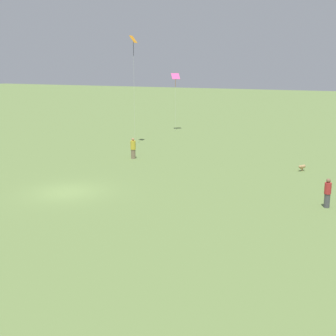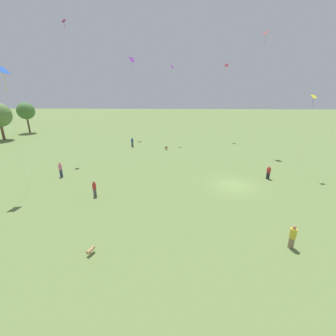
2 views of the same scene
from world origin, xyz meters
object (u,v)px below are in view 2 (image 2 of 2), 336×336
at_px(dog_1, 91,250).
at_px(kite_2, 265,40).
at_px(person_3, 268,173).
at_px(kite_0, 313,102).
at_px(kite_3, 132,62).
at_px(kite_7, 4,75).
at_px(kite_1, 172,72).
at_px(person_4, 132,142).
at_px(person_0, 94,189).
at_px(person_2, 292,237).
at_px(dog_0, 166,147).
at_px(person_1, 61,170).
at_px(kite_5, 226,71).
at_px(kite_4, 66,39).

bearing_deg(dog_1, kite_2, 78.23).
bearing_deg(kite_2, person_3, 20.87).
relative_size(kite_0, kite_3, 0.57).
bearing_deg(kite_7, kite_1, 19.51).
bearing_deg(person_4, person_0, 19.80).
bearing_deg(kite_7, kite_3, 38.73).
height_order(person_4, dog_1, person_4).
bearing_deg(person_2, dog_0, 158.71).
xyz_separation_m(person_1, kite_7, (-4.15, 1.61, 10.70)).
bearing_deg(kite_7, kite_5, 8.51).
bearing_deg(dog_0, person_1, 85.61).
bearing_deg(person_2, kite_3, 162.95).
bearing_deg(kite_7, person_2, -59.60).
xyz_separation_m(person_4, kite_5, (8.86, -18.84, 13.42)).
height_order(kite_2, kite_7, kite_2).
bearing_deg(kite_2, kite_4, -50.55).
xyz_separation_m(person_0, person_2, (-7.43, -16.28, 0.03)).
height_order(person_0, dog_0, person_0).
distance_m(kite_4, kite_5, 30.71).
xyz_separation_m(person_4, kite_4, (-6.68, 7.45, 16.55)).
bearing_deg(kite_2, person_4, -64.58).
bearing_deg(kite_1, kite_7, -134.90).
height_order(person_0, person_1, person_1).
bearing_deg(kite_4, kite_0, 126.26).
relative_size(person_2, person_4, 0.99).
relative_size(kite_3, kite_7, 1.39).
bearing_deg(person_0, kite_3, 71.12).
bearing_deg(person_2, person_1, -160.84).
bearing_deg(dog_0, person_4, 19.37).
bearing_deg(person_3, person_2, -136.89).
relative_size(kite_0, kite_2, 0.51).
height_order(person_0, kite_1, kite_1).
bearing_deg(kite_5, dog_1, 109.93).
relative_size(person_2, dog_0, 2.34).
height_order(person_0, kite_5, kite_5).
height_order(person_1, person_4, person_1).
distance_m(person_3, kite_4, 33.46).
distance_m(kite_1, dog_0, 15.00).
relative_size(person_4, kite_1, 0.12).
relative_size(person_1, kite_4, 0.10).
height_order(person_3, kite_4, kite_4).
bearing_deg(person_3, person_1, 148.15).
bearing_deg(person_2, kite_2, 126.88).
height_order(kite_3, kite_5, kite_3).
relative_size(person_2, kite_7, 0.14).
relative_size(person_0, kite_0, 0.17).
bearing_deg(kite_3, person_3, -65.69).
relative_size(person_1, kite_1, 0.13).
bearing_deg(person_1, kite_3, 125.43).
relative_size(person_4, kite_4, 0.09).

